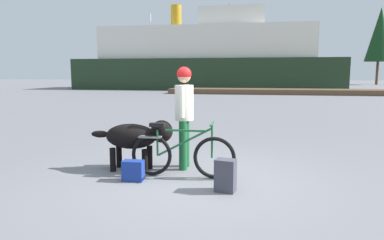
% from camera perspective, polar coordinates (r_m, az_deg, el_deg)
% --- Properties ---
extents(ground_plane, '(160.00, 160.00, 0.00)m').
position_cam_1_polar(ground_plane, '(5.40, -0.27, -10.11)').
color(ground_plane, slate).
extents(bicycle, '(1.69, 0.44, 0.89)m').
position_cam_1_polar(bicycle, '(5.53, -1.74, -5.70)').
color(bicycle, black).
rests_on(bicycle, ground_plane).
extents(person_cyclist, '(0.32, 0.53, 1.76)m').
position_cam_1_polar(person_cyclist, '(5.93, -1.30, 2.09)').
color(person_cyclist, '#19592D').
rests_on(person_cyclist, ground_plane).
extents(dog, '(1.45, 0.50, 0.88)m').
position_cam_1_polar(dog, '(5.93, -9.15, -2.73)').
color(dog, black).
rests_on(dog, ground_plane).
extents(backpack, '(0.31, 0.25, 0.46)m').
position_cam_1_polar(backpack, '(4.92, 5.54, -9.10)').
color(backpack, '#3F3F4C').
rests_on(backpack, ground_plane).
extents(handbag_pannier, '(0.32, 0.19, 0.32)m').
position_cam_1_polar(handbag_pannier, '(5.46, -9.70, -8.25)').
color(handbag_pannier, navy).
rests_on(handbag_pannier, ground_plane).
extents(dock_pier, '(18.11, 2.80, 0.40)m').
position_cam_1_polar(dock_pier, '(28.45, 14.75, 4.57)').
color(dock_pier, brown).
rests_on(dock_pier, ground_plane).
extents(ferry_boat, '(26.57, 7.57, 8.67)m').
position_cam_1_polar(ferry_boat, '(36.62, 2.54, 9.92)').
color(ferry_boat, '#1E331E').
rests_on(ferry_boat, ground_plane).
extents(sailboat_moored, '(6.52, 1.83, 7.80)m').
position_cam_1_polar(sailboat_moored, '(37.07, -6.73, 5.92)').
color(sailboat_moored, navy).
rests_on(sailboat_moored, ground_plane).
extents(pine_tree_far_left, '(3.26, 3.26, 12.15)m').
position_cam_1_polar(pine_tree_far_left, '(56.81, -2.26, 13.38)').
color(pine_tree_far_left, '#4C331E').
rests_on(pine_tree_far_left, ground_plane).
extents(pine_tree_center, '(4.14, 4.14, 12.07)m').
position_cam_1_polar(pine_tree_center, '(54.31, 6.12, 13.99)').
color(pine_tree_center, '#4C331E').
rests_on(pine_tree_center, ground_plane).
extents(pine_tree_far_right, '(3.68, 3.68, 10.82)m').
position_cam_1_polar(pine_tree_far_right, '(56.72, 28.61, 12.29)').
color(pine_tree_far_right, '#4C331E').
rests_on(pine_tree_far_right, ground_plane).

